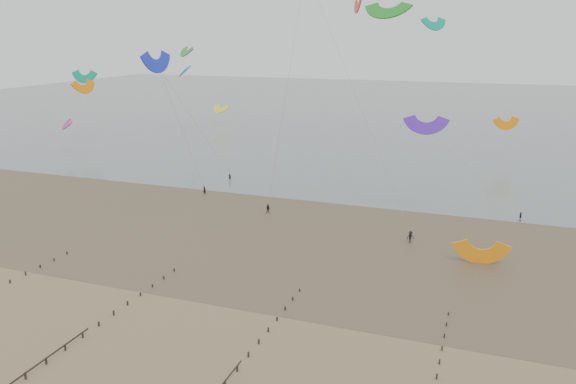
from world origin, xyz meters
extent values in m
plane|color=brown|center=(0.00, 0.00, 0.00)|extent=(500.00, 500.00, 0.00)
plane|color=#475654|center=(0.00, 200.00, 0.03)|extent=(500.00, 500.00, 0.00)
plane|color=#473A28|center=(0.00, 35.00, 0.01)|extent=(500.00, 500.00, 0.00)
ellipsoid|color=slate|center=(-18.00, 22.00, 0.01)|extent=(23.60, 14.36, 0.01)
ellipsoid|color=slate|center=(12.00, 38.00, 0.01)|extent=(33.64, 18.32, 0.01)
ellipsoid|color=slate|center=(-40.00, 40.00, 0.01)|extent=(26.95, 14.22, 0.01)
cube|color=black|center=(-32.00, 1.47, 0.23)|extent=(0.16, 0.16, 0.57)
cube|color=black|center=(-32.00, 4.11, 0.22)|extent=(0.16, 0.16, 0.54)
cube|color=black|center=(-32.00, 6.74, 0.20)|extent=(0.16, 0.16, 0.51)
cube|color=black|center=(-32.00, 9.37, 0.19)|extent=(0.16, 0.16, 0.48)
cube|color=black|center=(-32.00, 12.00, 0.17)|extent=(0.16, 0.16, 0.45)
cube|color=black|center=(-14.00, -14.32, 0.32)|extent=(0.16, 0.16, 0.74)
cube|color=black|center=(-14.00, -11.68, 0.31)|extent=(0.16, 0.16, 0.71)
cube|color=black|center=(-14.00, -9.05, 0.29)|extent=(0.16, 0.16, 0.68)
cube|color=black|center=(-14.00, -6.42, 0.28)|extent=(0.16, 0.16, 0.65)
cube|color=black|center=(-14.00, -3.79, 0.26)|extent=(0.16, 0.16, 0.62)
cube|color=black|center=(-14.00, -1.16, 0.25)|extent=(0.16, 0.16, 0.59)
cube|color=black|center=(-14.00, 1.47, 0.23)|extent=(0.16, 0.16, 0.57)
cube|color=black|center=(-14.00, 4.11, 0.22)|extent=(0.16, 0.16, 0.54)
cube|color=black|center=(-14.00, 6.74, 0.20)|extent=(0.16, 0.16, 0.51)
cube|color=black|center=(-14.00, 9.37, 0.19)|extent=(0.16, 0.16, 0.48)
cube|color=black|center=(-14.00, 12.00, 0.17)|extent=(0.16, 0.16, 0.45)
cube|color=black|center=(4.00, -9.05, 0.29)|extent=(0.16, 0.16, 0.68)
cube|color=black|center=(4.00, -6.42, 0.28)|extent=(0.16, 0.16, 0.65)
cube|color=black|center=(4.00, -3.79, 0.26)|extent=(0.16, 0.16, 0.62)
cube|color=black|center=(4.00, -1.16, 0.25)|extent=(0.16, 0.16, 0.59)
cube|color=black|center=(4.00, 1.47, 0.23)|extent=(0.16, 0.16, 0.57)
cube|color=black|center=(4.00, 4.11, 0.22)|extent=(0.16, 0.16, 0.54)
cube|color=black|center=(4.00, 6.74, 0.20)|extent=(0.16, 0.16, 0.51)
cube|color=black|center=(4.00, 9.37, 0.19)|extent=(0.16, 0.16, 0.48)
cube|color=black|center=(4.00, 12.00, 0.17)|extent=(0.16, 0.16, 0.45)
cube|color=black|center=(22.00, -1.16, 0.25)|extent=(0.16, 0.16, 0.59)
cube|color=black|center=(22.00, 1.47, 0.23)|extent=(0.16, 0.16, 0.57)
cube|color=black|center=(22.00, 4.11, 0.22)|extent=(0.16, 0.16, 0.54)
cube|color=black|center=(22.00, 6.74, 0.20)|extent=(0.16, 0.16, 0.51)
cube|color=black|center=(22.00, 9.37, 0.19)|extent=(0.16, 0.16, 0.48)
cube|color=black|center=(22.00, 12.00, 0.17)|extent=(0.16, 0.16, 0.45)
imported|color=black|center=(-28.23, 47.18, 0.89)|extent=(0.66, 0.44, 1.78)
imported|color=black|center=(14.49, 33.99, 0.94)|extent=(1.41, 1.22, 1.89)
imported|color=black|center=(30.78, 51.01, 0.82)|extent=(0.51, 1.00, 1.63)
imported|color=black|center=(-11.66, 40.28, 0.84)|extent=(0.98, 0.88, 1.68)
imported|color=black|center=(-28.51, 59.37, 0.78)|extent=(0.65, 0.52, 1.56)
camera|label=1|loc=(24.60, -48.77, 30.95)|focal=35.00mm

